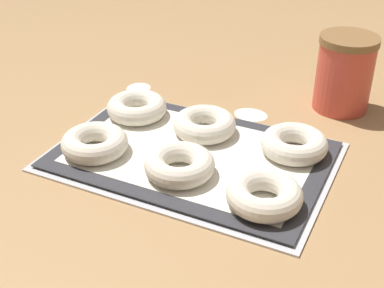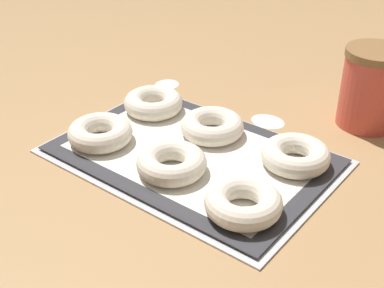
{
  "view_description": "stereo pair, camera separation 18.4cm",
  "coord_description": "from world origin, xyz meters",
  "px_view_note": "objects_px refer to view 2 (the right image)",
  "views": [
    {
      "loc": [
        0.39,
        -0.8,
        0.56
      ],
      "look_at": [
        0.01,
        -0.01,
        0.03
      ],
      "focal_mm": 50.0,
      "sensor_mm": 36.0,
      "label": 1
    },
    {
      "loc": [
        0.54,
        -0.7,
        0.56
      ],
      "look_at": [
        0.01,
        -0.01,
        0.03
      ],
      "focal_mm": 50.0,
      "sensor_mm": 36.0,
      "label": 2
    }
  ],
  "objects_px": {
    "bagel_front_left": "(100,133)",
    "bagel_front_center": "(172,163)",
    "baking_tray": "(192,156)",
    "bagel_front_right": "(243,203)",
    "bagel_back_left": "(153,103)",
    "bagel_back_center": "(212,126)",
    "bagel_back_right": "(295,155)",
    "flour_canister": "(371,88)"
  },
  "relations": [
    {
      "from": "bagel_front_left",
      "to": "bagel_front_center",
      "type": "bearing_deg",
      "value": 1.17
    },
    {
      "from": "baking_tray",
      "to": "bagel_front_right",
      "type": "relative_size",
      "value": 4.12
    },
    {
      "from": "bagel_back_left",
      "to": "bagel_back_center",
      "type": "xyz_separation_m",
      "value": [
        0.16,
        -0.0,
        0.0
      ]
    },
    {
      "from": "bagel_back_right",
      "to": "flour_canister",
      "type": "relative_size",
      "value": 0.76
    },
    {
      "from": "bagel_front_center",
      "to": "flour_canister",
      "type": "bearing_deg",
      "value": 64.18
    },
    {
      "from": "bagel_back_center",
      "to": "bagel_back_right",
      "type": "bearing_deg",
      "value": 1.73
    },
    {
      "from": "bagel_back_center",
      "to": "flour_canister",
      "type": "distance_m",
      "value": 0.34
    },
    {
      "from": "bagel_front_left",
      "to": "bagel_front_center",
      "type": "relative_size",
      "value": 1.0
    },
    {
      "from": "bagel_back_center",
      "to": "bagel_front_left",
      "type": "bearing_deg",
      "value": -135.23
    },
    {
      "from": "baking_tray",
      "to": "bagel_back_center",
      "type": "distance_m",
      "value": 0.09
    },
    {
      "from": "baking_tray",
      "to": "flour_canister",
      "type": "distance_m",
      "value": 0.41
    },
    {
      "from": "bagel_front_right",
      "to": "bagel_back_right",
      "type": "bearing_deg",
      "value": 90.74
    },
    {
      "from": "bagel_front_center",
      "to": "flour_canister",
      "type": "distance_m",
      "value": 0.46
    },
    {
      "from": "bagel_front_center",
      "to": "baking_tray",
      "type": "bearing_deg",
      "value": 98.23
    },
    {
      "from": "bagel_back_center",
      "to": "bagel_back_right",
      "type": "xyz_separation_m",
      "value": [
        0.19,
        0.01,
        0.0
      ]
    },
    {
      "from": "bagel_front_center",
      "to": "bagel_back_left",
      "type": "xyz_separation_m",
      "value": [
        -0.19,
        0.16,
        0.0
      ]
    },
    {
      "from": "bagel_front_center",
      "to": "bagel_back_center",
      "type": "xyz_separation_m",
      "value": [
        -0.02,
        0.15,
        0.0
      ]
    },
    {
      "from": "bagel_back_center",
      "to": "flour_canister",
      "type": "height_order",
      "value": "flour_canister"
    },
    {
      "from": "bagel_front_right",
      "to": "bagel_back_left",
      "type": "relative_size",
      "value": 1.0
    },
    {
      "from": "bagel_front_left",
      "to": "flour_canister",
      "type": "relative_size",
      "value": 0.76
    },
    {
      "from": "baking_tray",
      "to": "bagel_back_left",
      "type": "height_order",
      "value": "bagel_back_left"
    },
    {
      "from": "bagel_front_right",
      "to": "bagel_back_center",
      "type": "height_order",
      "value": "same"
    },
    {
      "from": "baking_tray",
      "to": "bagel_front_right",
      "type": "xyz_separation_m",
      "value": [
        0.18,
        -0.09,
        0.03
      ]
    },
    {
      "from": "bagel_front_left",
      "to": "bagel_front_right",
      "type": "xyz_separation_m",
      "value": [
        0.35,
        -0.02,
        0.0
      ]
    },
    {
      "from": "bagel_front_center",
      "to": "bagel_back_center",
      "type": "height_order",
      "value": "same"
    },
    {
      "from": "bagel_front_center",
      "to": "bagel_front_left",
      "type": "bearing_deg",
      "value": -178.83
    },
    {
      "from": "bagel_front_center",
      "to": "bagel_back_center",
      "type": "relative_size",
      "value": 1.0
    },
    {
      "from": "bagel_front_left",
      "to": "bagel_back_right",
      "type": "height_order",
      "value": "same"
    },
    {
      "from": "bagel_front_right",
      "to": "bagel_front_center",
      "type": "bearing_deg",
      "value": 173.6
    },
    {
      "from": "bagel_front_center",
      "to": "bagel_back_right",
      "type": "xyz_separation_m",
      "value": [
        0.17,
        0.16,
        0.0
      ]
    },
    {
      "from": "baking_tray",
      "to": "bagel_front_left",
      "type": "relative_size",
      "value": 4.12
    },
    {
      "from": "bagel_back_left",
      "to": "bagel_back_right",
      "type": "bearing_deg",
      "value": 0.15
    },
    {
      "from": "bagel_back_left",
      "to": "bagel_back_right",
      "type": "height_order",
      "value": "same"
    },
    {
      "from": "bagel_front_left",
      "to": "bagel_front_right",
      "type": "distance_m",
      "value": 0.35
    },
    {
      "from": "bagel_front_left",
      "to": "bagel_back_left",
      "type": "bearing_deg",
      "value": 91.26
    },
    {
      "from": "bagel_back_left",
      "to": "bagel_back_center",
      "type": "height_order",
      "value": "same"
    },
    {
      "from": "bagel_front_right",
      "to": "bagel_back_center",
      "type": "distance_m",
      "value": 0.26
    },
    {
      "from": "bagel_front_right",
      "to": "flour_canister",
      "type": "height_order",
      "value": "flour_canister"
    },
    {
      "from": "bagel_back_center",
      "to": "bagel_back_left",
      "type": "bearing_deg",
      "value": 178.33
    },
    {
      "from": "bagel_back_right",
      "to": "flour_canister",
      "type": "xyz_separation_m",
      "value": [
        0.03,
        0.25,
        0.05
      ]
    },
    {
      "from": "flour_canister",
      "to": "baking_tray",
      "type": "bearing_deg",
      "value": -121.88
    },
    {
      "from": "bagel_back_center",
      "to": "bagel_back_right",
      "type": "distance_m",
      "value": 0.19
    }
  ]
}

